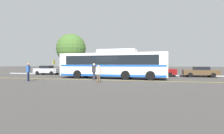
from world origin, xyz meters
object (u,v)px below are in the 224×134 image
at_px(tree_0, 71,49).
at_px(parked_car_3, 159,71).
at_px(transit_bus, 112,64).
at_px(pedestrian_1, 98,73).
at_px(pedestrian_2, 94,71).
at_px(pedestrian_0, 28,71).
at_px(parked_car_2, 116,71).
at_px(parked_car_0, 47,70).
at_px(parked_car_4, 200,72).
at_px(parked_car_1, 81,70).
at_px(bus_stop_sign, 54,66).

bearing_deg(tree_0, parked_car_3, -11.10).
bearing_deg(transit_bus, pedestrian_1, -176.63).
bearing_deg(pedestrian_2, pedestrian_0, -35.56).
bearing_deg(parked_car_2, parked_car_0, -88.79).
distance_m(parked_car_4, tree_0, 20.78).
bearing_deg(parked_car_1, pedestrian_1, -151.45).
distance_m(parked_car_1, pedestrian_2, 9.34).
distance_m(parked_car_0, pedestrian_0, 11.21).
bearing_deg(parked_car_1, transit_bus, -132.03).
bearing_deg(pedestrian_0, parked_car_1, -19.92).
relative_size(pedestrian_2, bus_stop_sign, 0.78).
distance_m(parked_car_0, bus_stop_sign, 6.76).
xyz_separation_m(parked_car_1, pedestrian_0, (-1.10, -10.40, 0.32)).
distance_m(parked_car_0, parked_car_1, 5.80).
height_order(transit_bus, parked_car_1, transit_bus).
distance_m(pedestrian_1, bus_stop_sign, 9.24).
bearing_deg(parked_car_1, tree_0, 43.98).
relative_size(parked_car_3, parked_car_4, 1.11).
height_order(parked_car_4, bus_stop_sign, bus_stop_sign).
height_order(parked_car_4, pedestrian_0, pedestrian_0).
xyz_separation_m(parked_car_4, tree_0, (-20.18, 3.22, 3.76)).
xyz_separation_m(parked_car_1, parked_car_2, (5.66, -0.15, -0.06)).
bearing_deg(pedestrian_2, bus_stop_sign, -80.38).
distance_m(parked_car_2, pedestrian_1, 10.34).
xyz_separation_m(parked_car_3, tree_0, (-14.94, 2.93, 3.71)).
xyz_separation_m(parked_car_2, parked_car_4, (11.45, -0.13, 0.05)).
xyz_separation_m(parked_car_0, parked_car_1, (5.80, 0.22, -0.03)).
bearing_deg(transit_bus, parked_car_1, 53.97).
distance_m(pedestrian_1, tree_0, 16.73).
bearing_deg(bus_stop_sign, pedestrian_2, -108.78).
bearing_deg(pedestrian_1, transit_bus, 93.92).
bearing_deg(parked_car_3, bus_stop_sign, 115.62).
distance_m(parked_car_4, pedestrian_2, 14.36).
relative_size(parked_car_0, parked_car_2, 0.94).
xyz_separation_m(pedestrian_1, pedestrian_2, (-1.31, 2.56, 0.12)).
relative_size(parked_car_1, tree_0, 0.63).
xyz_separation_m(parked_car_3, parked_car_4, (5.25, -0.29, -0.05)).
xyz_separation_m(pedestrian_0, bus_stop_sign, (-0.27, 5.10, 0.41)).
height_order(parked_car_1, pedestrian_0, pedestrian_0).
relative_size(parked_car_4, tree_0, 0.62).
bearing_deg(parked_car_3, pedestrian_2, 142.67).
bearing_deg(parked_car_3, tree_0, 82.67).
bearing_deg(pedestrian_0, parked_car_4, -74.79).
bearing_deg(parked_car_1, parked_car_3, -92.26).
relative_size(parked_car_1, pedestrian_1, 2.77).
bearing_deg(transit_bus, parked_car_4, -61.76).
relative_size(parked_car_2, parked_car_3, 0.90).
relative_size(transit_bus, pedestrian_0, 7.27).
height_order(parked_car_0, parked_car_4, parked_car_0).
height_order(parked_car_1, parked_car_2, parked_car_1).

